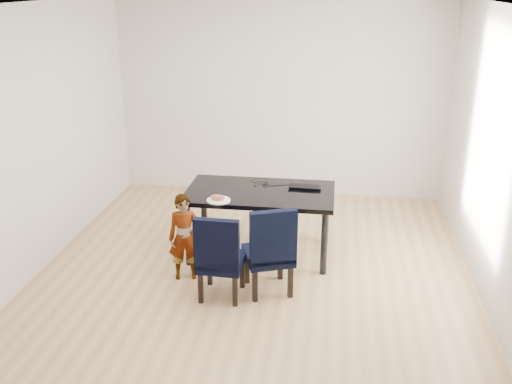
# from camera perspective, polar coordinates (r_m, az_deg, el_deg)

# --- Properties ---
(floor) EXTENTS (4.50, 5.00, 0.01)m
(floor) POSITION_cam_1_polar(r_m,az_deg,el_deg) (6.03, -0.27, -8.29)
(floor) COLOR tan
(floor) RESTS_ON ground
(ceiling) EXTENTS (4.50, 5.00, 0.01)m
(ceiling) POSITION_cam_1_polar(r_m,az_deg,el_deg) (5.28, -0.32, 18.39)
(ceiling) COLOR white
(ceiling) RESTS_ON wall_back
(wall_back) EXTENTS (4.50, 0.01, 2.70)m
(wall_back) POSITION_cam_1_polar(r_m,az_deg,el_deg) (7.92, 2.40, 9.24)
(wall_back) COLOR silver
(wall_back) RESTS_ON ground
(wall_front) EXTENTS (4.50, 0.01, 2.70)m
(wall_front) POSITION_cam_1_polar(r_m,az_deg,el_deg) (3.23, -6.91, -8.48)
(wall_front) COLOR silver
(wall_front) RESTS_ON ground
(wall_left) EXTENTS (0.01, 5.00, 2.70)m
(wall_left) POSITION_cam_1_polar(r_m,az_deg,el_deg) (6.24, -21.33, 4.70)
(wall_left) COLOR silver
(wall_left) RESTS_ON ground
(wall_right) EXTENTS (0.01, 5.00, 2.70)m
(wall_right) POSITION_cam_1_polar(r_m,az_deg,el_deg) (5.65, 23.01, 2.90)
(wall_right) COLOR silver
(wall_right) RESTS_ON ground
(dining_table) EXTENTS (1.60, 0.90, 0.75)m
(dining_table) POSITION_cam_1_polar(r_m,az_deg,el_deg) (6.31, 0.39, -3.09)
(dining_table) COLOR black
(dining_table) RESTS_ON floor
(chair_left) EXTENTS (0.43, 0.45, 0.88)m
(chair_left) POSITION_cam_1_polar(r_m,az_deg,el_deg) (5.48, -3.49, -6.26)
(chair_left) COLOR black
(chair_left) RESTS_ON floor
(chair_right) EXTENTS (0.58, 0.59, 0.92)m
(chair_right) POSITION_cam_1_polar(r_m,az_deg,el_deg) (5.55, 1.24, -5.60)
(chair_right) COLOR black
(chair_right) RESTS_ON floor
(child) EXTENTS (0.38, 0.30, 0.91)m
(child) POSITION_cam_1_polar(r_m,az_deg,el_deg) (5.82, -7.14, -4.53)
(child) COLOR #FF4B15
(child) RESTS_ON floor
(plate) EXTENTS (0.29, 0.29, 0.01)m
(plate) POSITION_cam_1_polar(r_m,az_deg,el_deg) (5.90, -3.77, -0.83)
(plate) COLOR white
(plate) RESTS_ON dining_table
(sandwich) EXTENTS (0.16, 0.09, 0.06)m
(sandwich) POSITION_cam_1_polar(r_m,az_deg,el_deg) (5.88, -3.89, -0.54)
(sandwich) COLOR #A85E3C
(sandwich) RESTS_ON plate
(laptop) EXTENTS (0.36, 0.24, 0.03)m
(laptop) POSITION_cam_1_polar(r_m,az_deg,el_deg) (6.31, 4.95, 0.65)
(laptop) COLOR black
(laptop) RESTS_ON dining_table
(cable_tangle) EXTENTS (0.20, 0.20, 0.01)m
(cable_tangle) POSITION_cam_1_polar(r_m,az_deg,el_deg) (6.33, 0.53, 0.69)
(cable_tangle) COLOR black
(cable_tangle) RESTS_ON dining_table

